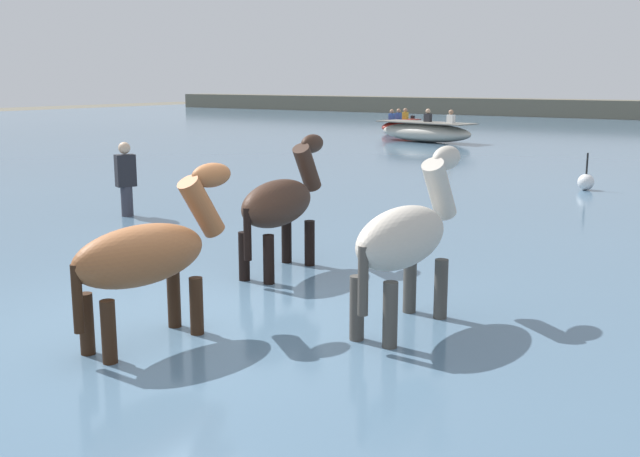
# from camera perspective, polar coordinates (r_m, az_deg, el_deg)

# --- Properties ---
(ground_plane) EXTENTS (120.00, 120.00, 0.00)m
(ground_plane) POSITION_cam_1_polar(r_m,az_deg,el_deg) (7.41, -10.09, -9.97)
(ground_plane) COLOR #666051
(water_surface) EXTENTS (90.00, 90.00, 0.37)m
(water_surface) POSITION_cam_1_polar(r_m,az_deg,el_deg) (15.85, 16.08, 1.87)
(water_surface) COLOR slate
(water_surface) RESTS_ON ground
(horse_lead_dark_bay) EXTENTS (0.64, 1.83, 1.98)m
(horse_lead_dark_bay) POSITION_cam_1_polar(r_m,az_deg,el_deg) (8.97, -2.99, 1.70)
(horse_lead_dark_bay) COLOR #382319
(horse_lead_dark_bay) RESTS_ON ground
(horse_trailing_chestnut) EXTENTS (0.59, 1.75, 1.90)m
(horse_trailing_chestnut) POSITION_cam_1_polar(r_m,az_deg,el_deg) (6.70, -12.95, -2.28)
(horse_trailing_chestnut) COLOR brown
(horse_trailing_chestnut) RESTS_ON ground
(horse_flank_pinto) EXTENTS (0.49, 1.84, 2.02)m
(horse_flank_pinto) POSITION_cam_1_polar(r_m,az_deg,el_deg) (6.97, 6.56, -0.96)
(horse_flank_pinto) COLOR beige
(horse_flank_pinto) RESTS_ON ground
(boat_distant_west) EXTENTS (4.14, 2.01, 1.21)m
(boat_distant_west) POSITION_cam_1_polar(r_m,az_deg,el_deg) (28.24, 8.04, 7.30)
(boat_distant_west) COLOR #B2AD9E
(boat_distant_west) RESTS_ON water_surface
(boat_far_inshore) EXTENTS (0.99, 2.52, 1.02)m
(boat_far_inshore) POSITION_cam_1_polar(r_m,az_deg,el_deg) (33.26, 6.03, 7.80)
(boat_far_inshore) COLOR #BC382D
(boat_far_inshore) RESTS_ON water_surface
(person_onlooker_right) EXTENTS (0.31, 0.37, 1.63)m
(person_onlooker_right) POSITION_cam_1_polar(r_m,az_deg,el_deg) (13.11, -14.52, 3.06)
(person_onlooker_right) COLOR #383842
(person_onlooker_right) RESTS_ON ground
(channel_buoy) EXTENTS (0.34, 0.34, 0.78)m
(channel_buoy) POSITION_cam_1_polar(r_m,az_deg,el_deg) (16.70, 19.57, 3.37)
(channel_buoy) COLOR silver
(channel_buoy) RESTS_ON water_surface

